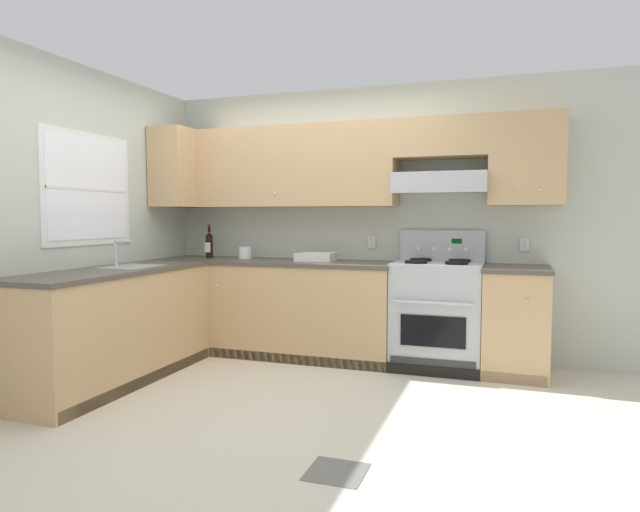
# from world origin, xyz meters

# --- Properties ---
(ground_plane) EXTENTS (7.04, 7.04, 0.00)m
(ground_plane) POSITION_xyz_m (0.00, 0.00, 0.00)
(ground_plane) COLOR beige
(floor_accent_tile) EXTENTS (0.30, 0.30, 0.01)m
(floor_accent_tile) POSITION_xyz_m (0.91, -0.95, 0.00)
(floor_accent_tile) COLOR slate
(floor_accent_tile) RESTS_ON ground_plane
(wall_back) EXTENTS (4.68, 0.57, 2.55)m
(wall_back) POSITION_xyz_m (0.39, 1.53, 1.48)
(wall_back) COLOR beige
(wall_back) RESTS_ON ground_plane
(wall_left) EXTENTS (0.47, 4.00, 2.55)m
(wall_left) POSITION_xyz_m (-1.59, 0.23, 1.34)
(wall_left) COLOR beige
(wall_left) RESTS_ON ground_plane
(counter_back_run) EXTENTS (3.60, 0.65, 0.91)m
(counter_back_run) POSITION_xyz_m (0.02, 1.24, 0.45)
(counter_back_run) COLOR tan
(counter_back_run) RESTS_ON ground_plane
(counter_left_run) EXTENTS (0.63, 1.91, 1.13)m
(counter_left_run) POSITION_xyz_m (-1.24, -0.00, 0.46)
(counter_left_run) COLOR tan
(counter_left_run) RESTS_ON ground_plane
(stove) EXTENTS (0.76, 0.62, 1.20)m
(stove) POSITION_xyz_m (1.15, 1.25, 0.48)
(stove) COLOR #B7BABC
(stove) RESTS_ON ground_plane
(wine_bottle) EXTENTS (0.07, 0.07, 0.34)m
(wine_bottle) POSITION_xyz_m (-1.14, 1.32, 1.05)
(wine_bottle) COLOR black
(wine_bottle) RESTS_ON counter_back_run
(bowl) EXTENTS (0.35, 0.25, 0.08)m
(bowl) POSITION_xyz_m (0.02, 1.27, 0.94)
(bowl) COLOR white
(bowl) RESTS_ON counter_back_run
(paper_towel_roll) EXTENTS (0.13, 0.13, 0.12)m
(paper_towel_roll) POSITION_xyz_m (-0.75, 1.34, 0.97)
(paper_towel_roll) COLOR white
(paper_towel_roll) RESTS_ON counter_back_run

